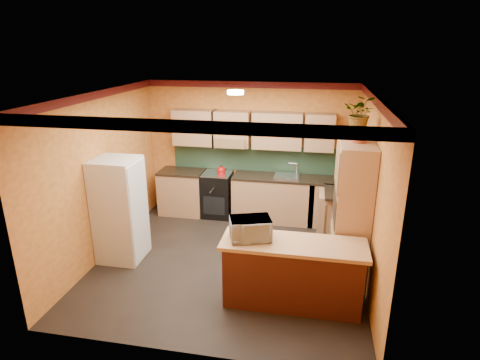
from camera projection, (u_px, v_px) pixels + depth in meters
The scene contains 15 objects.
room_shell at pixel (233, 133), 6.15m from camera, with size 4.24×4.24×2.72m.
base_cabinets_back at pixel (248, 197), 8.10m from camera, with size 3.65×0.60×0.88m, color tan.
countertop_back at pixel (248, 176), 7.95m from camera, with size 3.65×0.62×0.04m, color black.
stove at pixel (217, 194), 8.20m from camera, with size 0.58×0.58×0.91m, color black.
kettle at pixel (221, 170), 7.96m from camera, with size 0.17×0.17×0.18m, color #B40C0C, non-canonical shape.
sink at pixel (287, 176), 7.80m from camera, with size 0.48×0.40×0.03m, color silver.
base_cabinets_right at pixel (340, 217), 7.18m from camera, with size 0.60×0.80×0.88m, color tan.
countertop_right at pixel (342, 193), 7.03m from camera, with size 0.62×0.80×0.04m, color black.
fridge at pixel (120, 210), 6.43m from camera, with size 0.68×0.66×1.70m, color silver.
pantry at pixel (351, 213), 5.80m from camera, with size 0.48×0.90×2.10m, color tan.
fern_pot at pixel (358, 136), 5.48m from camera, with size 0.22×0.22×0.16m, color #9D3C26.
fern at pixel (361, 113), 5.38m from camera, with size 0.43×0.37×0.48m, color tan.
breakfast_bar at pixel (292, 275), 5.37m from camera, with size 1.80×0.55×0.88m, color #4A1E11.
bar_top at pixel (294, 244), 5.22m from camera, with size 1.90×0.65×0.05m, color tan.
microwave at pixel (250, 229), 5.26m from camera, with size 0.53×0.36×0.29m, color silver.
Camera 1 is at (1.26, -5.65, 3.38)m, focal length 30.00 mm.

